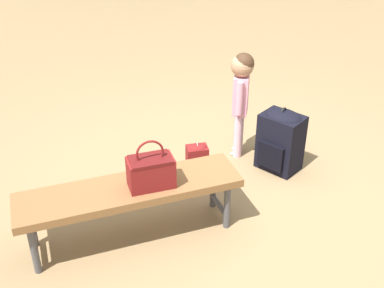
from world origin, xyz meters
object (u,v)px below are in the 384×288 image
(child_standing, at_px, (241,89))
(backpack_large, at_px, (281,139))
(park_bench, at_px, (130,193))
(backpack_small, at_px, (197,158))
(handbag, at_px, (151,171))

(child_standing, relative_size, backpack_large, 1.66)
(park_bench, bearing_deg, backpack_small, 23.60)
(child_standing, bearing_deg, handbag, -158.11)
(handbag, bearing_deg, park_bench, 147.93)
(park_bench, distance_m, child_standing, 1.52)
(backpack_large, xyz_separation_m, backpack_small, (-0.66, 0.36, -0.15))
(backpack_large, bearing_deg, child_standing, 107.82)
(backpack_small, bearing_deg, park_bench, -156.40)
(park_bench, height_order, handbag, handbag)
(park_bench, height_order, backpack_large, backpack_large)
(backpack_large, bearing_deg, backpack_small, 151.11)
(park_bench, relative_size, backpack_small, 5.22)
(handbag, distance_m, child_standing, 1.40)
(handbag, xyz_separation_m, backpack_small, (0.76, 0.47, -0.42))
(handbag, relative_size, backpack_large, 0.60)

